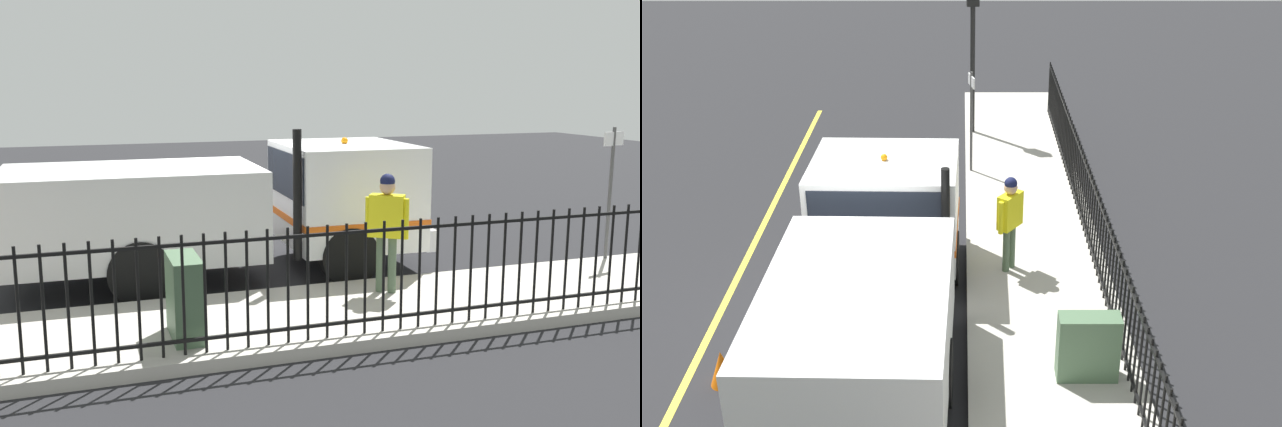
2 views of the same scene
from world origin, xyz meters
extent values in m
plane|color=#232326|center=(0.00, 0.00, 0.00)|extent=(52.96, 52.96, 0.00)
cube|color=#B7B2A8|center=(3.16, 0.00, 0.08)|extent=(2.53, 24.07, 0.16)
cube|color=yellow|center=(-2.21, 0.00, 0.00)|extent=(0.12, 21.67, 0.01)
cube|color=white|center=(0.49, 1.75, 1.33)|extent=(2.52, 2.17, 1.70)
cube|color=black|center=(0.49, 1.75, 1.71)|extent=(2.32, 2.21, 0.75)
cube|color=silver|center=(0.41, -1.82, 1.19)|extent=(2.56, 4.03, 1.42)
cube|color=silver|center=(0.52, 2.89, 0.63)|extent=(2.35, 0.25, 0.36)
cube|color=#DB5914|center=(0.49, 1.75, 0.96)|extent=(2.54, 2.20, 0.12)
cylinder|color=black|center=(-0.63, 1.46, 0.48)|extent=(0.32, 0.97, 0.96)
cylinder|color=black|center=(1.60, 1.41, 0.48)|extent=(0.32, 0.97, 0.96)
cylinder|color=black|center=(-0.70, -1.80, 0.48)|extent=(0.32, 0.97, 0.96)
cylinder|color=black|center=(1.53, -1.85, 0.48)|extent=(0.32, 0.97, 0.96)
sphere|color=orange|center=(0.49, 1.75, 2.23)|extent=(0.12, 0.12, 0.12)
cylinder|color=black|center=(1.55, 0.57, 1.50)|extent=(0.14, 0.14, 2.05)
cube|color=yellow|center=(2.64, 1.60, 1.31)|extent=(0.48, 0.54, 0.62)
sphere|color=tan|center=(2.64, 1.60, 1.74)|extent=(0.23, 0.23, 0.23)
sphere|color=#14193F|center=(2.64, 1.60, 1.82)|extent=(0.22, 0.22, 0.22)
cylinder|color=#4C6047|center=(2.69, 1.67, 0.58)|extent=(0.12, 0.12, 0.84)
cylinder|color=#4C6047|center=(2.59, 1.53, 0.58)|extent=(0.12, 0.12, 0.84)
cylinder|color=yellow|center=(2.81, 1.82, 1.28)|extent=(0.09, 0.09, 0.59)
cylinder|color=yellow|center=(2.47, 1.37, 1.28)|extent=(0.09, 0.09, 0.59)
cylinder|color=black|center=(4.18, -3.33, 0.87)|extent=(0.04, 0.04, 1.41)
cylinder|color=black|center=(4.18, -3.08, 0.87)|extent=(0.04, 0.04, 1.41)
cylinder|color=black|center=(4.18, -2.84, 0.87)|extent=(0.04, 0.04, 1.41)
cylinder|color=black|center=(4.18, -2.59, 0.87)|extent=(0.04, 0.04, 1.41)
cylinder|color=black|center=(4.18, -2.34, 0.87)|extent=(0.04, 0.04, 1.41)
cylinder|color=black|center=(4.18, -2.10, 0.87)|extent=(0.04, 0.04, 1.41)
cylinder|color=black|center=(4.18, -1.85, 0.87)|extent=(0.04, 0.04, 1.41)
cylinder|color=black|center=(4.18, -1.60, 0.87)|extent=(0.04, 0.04, 1.41)
cylinder|color=black|center=(4.18, -1.36, 0.87)|extent=(0.04, 0.04, 1.41)
cylinder|color=black|center=(4.18, -1.11, 0.87)|extent=(0.04, 0.04, 1.41)
cylinder|color=black|center=(4.18, -0.86, 0.87)|extent=(0.04, 0.04, 1.41)
cylinder|color=black|center=(4.18, -0.62, 0.87)|extent=(0.04, 0.04, 1.41)
cylinder|color=black|center=(4.18, -0.37, 0.87)|extent=(0.04, 0.04, 1.41)
cylinder|color=black|center=(4.18, -0.12, 0.87)|extent=(0.04, 0.04, 1.41)
cylinder|color=black|center=(4.18, 0.12, 0.87)|extent=(0.04, 0.04, 1.41)
cylinder|color=black|center=(4.18, 0.37, 0.87)|extent=(0.04, 0.04, 1.41)
cylinder|color=black|center=(4.18, 0.62, 0.87)|extent=(0.04, 0.04, 1.41)
cylinder|color=black|center=(4.18, 0.86, 0.87)|extent=(0.04, 0.04, 1.41)
cylinder|color=black|center=(4.18, 1.11, 0.87)|extent=(0.04, 0.04, 1.41)
cylinder|color=black|center=(4.18, 1.36, 0.87)|extent=(0.04, 0.04, 1.41)
cylinder|color=black|center=(4.18, 1.60, 0.87)|extent=(0.04, 0.04, 1.41)
cylinder|color=black|center=(4.18, 1.85, 0.87)|extent=(0.04, 0.04, 1.41)
cylinder|color=black|center=(4.18, 2.10, 0.87)|extent=(0.04, 0.04, 1.41)
cylinder|color=black|center=(4.18, 2.34, 0.87)|extent=(0.04, 0.04, 1.41)
cylinder|color=black|center=(4.18, 2.59, 0.87)|extent=(0.04, 0.04, 1.41)
cylinder|color=black|center=(4.18, 2.84, 0.87)|extent=(0.04, 0.04, 1.41)
cylinder|color=black|center=(4.18, 3.08, 0.87)|extent=(0.04, 0.04, 1.41)
cylinder|color=black|center=(4.18, 3.33, 0.87)|extent=(0.04, 0.04, 1.41)
cylinder|color=black|center=(4.18, 3.57, 0.87)|extent=(0.04, 0.04, 1.41)
cylinder|color=black|center=(4.18, 3.82, 0.87)|extent=(0.04, 0.04, 1.41)
cylinder|color=black|center=(4.18, 4.07, 0.87)|extent=(0.04, 0.04, 1.41)
cylinder|color=black|center=(4.18, 4.31, 0.87)|extent=(0.04, 0.04, 1.41)
cylinder|color=black|center=(4.18, 4.56, 0.87)|extent=(0.04, 0.04, 1.41)
cylinder|color=black|center=(4.18, 4.81, 0.87)|extent=(0.04, 0.04, 1.41)
cube|color=black|center=(4.18, 0.00, 1.46)|extent=(0.04, 20.46, 0.04)
cube|color=black|center=(4.18, 0.00, 0.33)|extent=(0.04, 20.46, 0.04)
cube|color=#4C6B4C|center=(3.59, -1.50, 0.67)|extent=(0.87, 0.36, 1.01)
cone|color=orange|center=(-1.64, -1.46, 0.28)|extent=(0.39, 0.39, 0.55)
cylinder|color=#4C4C4C|center=(2.02, 6.12, 1.32)|extent=(0.06, 0.06, 2.31)
cube|color=white|center=(2.02, 6.12, 2.27)|extent=(0.14, 0.49, 0.24)
camera|label=1|loc=(12.09, -2.71, 3.26)|focal=40.57mm
camera|label=2|loc=(1.81, -10.84, 7.30)|focal=45.03mm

